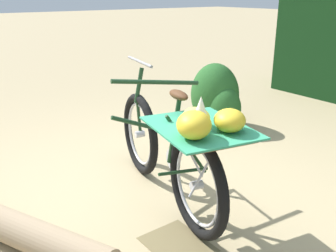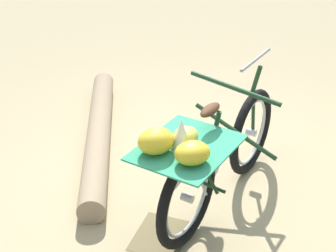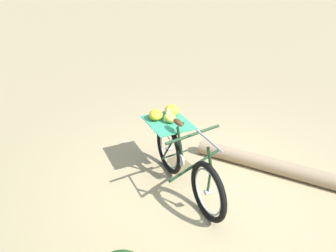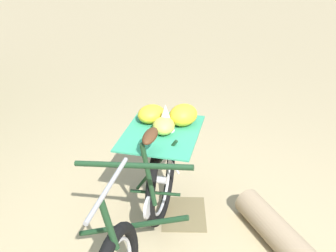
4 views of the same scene
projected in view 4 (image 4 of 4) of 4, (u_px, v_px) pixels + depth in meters
The scene contains 2 objects.
bicycle at pixel (148, 195), 2.64m from camera, with size 1.80×0.84×1.03m.
leaf_litter_patch at pixel (184, 214), 3.21m from camera, with size 0.44×0.36×0.01m, color olive.
Camera 4 is at (1.90, 0.03, 2.14)m, focal length 41.31 mm.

